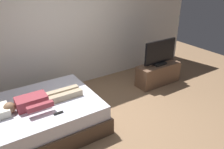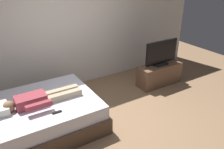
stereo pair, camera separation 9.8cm
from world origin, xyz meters
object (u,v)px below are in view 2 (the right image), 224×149
object	(u,v)px
bed	(40,116)
tv_stand	(159,74)
remote	(57,112)
tv	(161,53)
person	(39,99)

from	to	relation	value
bed	tv_stand	world-z (taller)	bed
remote	tv	xyz separation A→B (m)	(2.74, 0.67, 0.24)
bed	remote	distance (m)	0.57
bed	person	distance (m)	0.36
tv_stand	remote	bearing A→B (deg)	-166.37
bed	tv_stand	distance (m)	2.93
tv_stand	bed	bearing A→B (deg)	-176.02
bed	tv_stand	size ratio (longest dim) A/B	1.81
remote	tv_stand	distance (m)	2.84
person	tv	world-z (taller)	tv
person	tv_stand	world-z (taller)	person
person	remote	world-z (taller)	person
bed	person	xyz separation A→B (m)	(0.03, -0.06, 0.36)
bed	remote	world-z (taller)	remote
bed	tv	size ratio (longest dim) A/B	2.26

